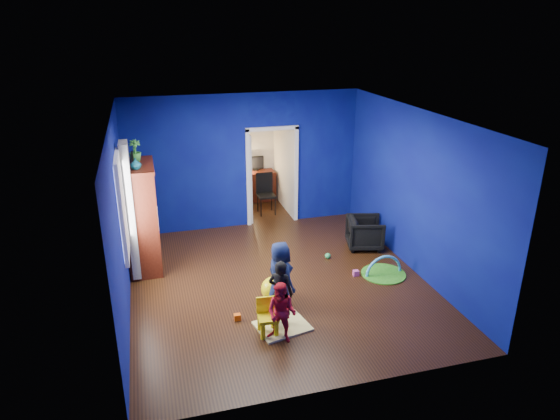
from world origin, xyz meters
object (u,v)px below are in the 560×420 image
object	(u,v)px
crt_tv	(144,215)
folding_chair	(266,195)
hopper_ball	(273,289)
armchair	(365,233)
kid_chair	(268,319)
child_navy	(280,276)
study_desk	(257,186)
vase	(136,164)
child_black	(281,293)
play_mat	(383,274)
tv_armoire	(142,217)
toddler_red	(282,313)

from	to	relation	value
crt_tv	folding_chair	distance (m)	3.47
crt_tv	hopper_ball	bearing A→B (deg)	-42.65
armchair	kid_chair	bearing A→B (deg)	146.98
child_navy	study_desk	size ratio (longest dim) A/B	1.28
vase	child_black	bearing A→B (deg)	-48.75
child_navy	kid_chair	world-z (taller)	child_navy
armchair	crt_tv	bearing A→B (deg)	100.35
hopper_ball	study_desk	distance (m)	4.83
child_navy	kid_chair	xyz separation A→B (m)	(-0.37, -0.65, -0.31)
child_black	play_mat	xyz separation A→B (m)	(2.20, 0.99, -0.51)
tv_armoire	play_mat	bearing A→B (deg)	-19.78
tv_armoire	folding_chair	xyz separation A→B (m)	(2.80, 2.02, -0.52)
kid_chair	play_mat	world-z (taller)	kid_chair
child_black	crt_tv	bearing A→B (deg)	-16.83
kid_chair	study_desk	size ratio (longest dim) A/B	0.57
child_navy	vase	size ratio (longest dim) A/B	5.98
toddler_red	crt_tv	size ratio (longest dim) A/B	1.30
hopper_ball	tv_armoire	bearing A→B (deg)	137.94
child_black	child_navy	bearing A→B (deg)	-68.60
play_mat	crt_tv	bearing A→B (deg)	160.04
armchair	kid_chair	xyz separation A→B (m)	(-2.60, -2.36, -0.06)
tv_armoire	study_desk	size ratio (longest dim) A/B	2.23
play_mat	kid_chair	bearing A→B (deg)	-153.79
armchair	study_desk	xyz separation A→B (m)	(-1.45, 3.30, 0.06)
tv_armoire	play_mat	distance (m)	4.47
vase	folding_chair	world-z (taller)	vase
tv_armoire	crt_tv	xyz separation A→B (m)	(0.04, 0.00, 0.04)
armchair	folding_chair	world-z (taller)	folding_chair
toddler_red	folding_chair	xyz separation A→B (m)	(1.00, 4.90, 0.01)
armchair	folding_chair	distance (m)	2.76
crt_tv	kid_chair	xyz separation A→B (m)	(1.61, -2.68, -0.77)
child_black	kid_chair	bearing A→B (deg)	76.43
kid_chair	child_black	bearing A→B (deg)	45.06
hopper_ball	toddler_red	bearing A→B (deg)	-98.57
hopper_ball	study_desk	bearing A→B (deg)	80.07
crt_tv	armchair	bearing A→B (deg)	-4.36
armchair	play_mat	world-z (taller)	armchair
child_navy	study_desk	bearing A→B (deg)	-31.86
toddler_red	tv_armoire	world-z (taller)	tv_armoire
vase	armchair	bearing A→B (deg)	-0.29
kid_chair	folding_chair	distance (m)	4.85
child_navy	tv_armoire	distance (m)	2.89
kid_chair	crt_tv	bearing A→B (deg)	125.80
crt_tv	hopper_ball	world-z (taller)	crt_tv
tv_armoire	hopper_ball	bearing A→B (deg)	-42.06
play_mat	study_desk	bearing A→B (deg)	106.26
armchair	child_navy	size ratio (longest dim) A/B	0.62
child_black	study_desk	world-z (taller)	child_black
armchair	play_mat	xyz separation A→B (m)	(-0.15, -1.15, -0.30)
crt_tv	study_desk	distance (m)	4.12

